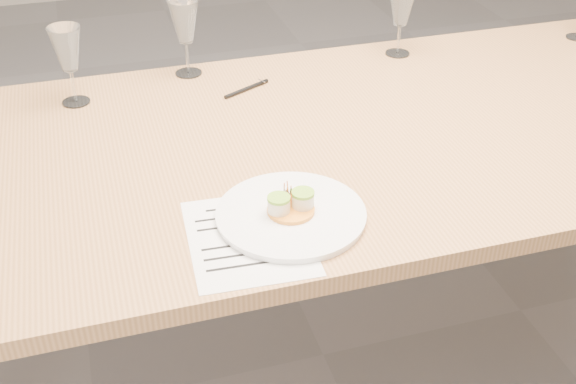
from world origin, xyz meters
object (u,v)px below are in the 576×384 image
object	(u,v)px
dinner_plate	(291,213)
ballpoint_pen	(247,89)
wine_glass_2	(185,23)
recipe_sheet	(248,237)
wine_glass_3	(402,7)
wine_glass_1	(67,51)
dining_table	(331,157)

from	to	relation	value
dinner_plate	ballpoint_pen	bearing A→B (deg)	84.54
ballpoint_pen	wine_glass_2	xyz separation A→B (m)	(-0.13, 0.15, 0.14)
recipe_sheet	wine_glass_2	distance (m)	0.79
dinner_plate	wine_glass_2	size ratio (longest dim) A/B	1.43
ballpoint_pen	wine_glass_3	size ratio (longest dim) A/B	0.68
dinner_plate	wine_glass_1	bearing A→B (deg)	120.52
wine_glass_2	wine_glass_1	bearing A→B (deg)	-163.11
dining_table	wine_glass_3	distance (m)	0.57
wine_glass_1	wine_glass_3	size ratio (longest dim) A/B	1.00
recipe_sheet	wine_glass_2	bearing A→B (deg)	91.48
dinner_plate	recipe_sheet	distance (m)	0.10
recipe_sheet	wine_glass_3	distance (m)	0.99
dinner_plate	dining_table	bearing A→B (deg)	57.55
wine_glass_1	wine_glass_2	size ratio (longest dim) A/B	0.97
dinner_plate	wine_glass_1	xyz separation A→B (m)	(-0.38, 0.65, 0.13)
recipe_sheet	wine_glass_2	size ratio (longest dim) A/B	1.45
dinner_plate	wine_glass_2	world-z (taller)	wine_glass_2
ballpoint_pen	recipe_sheet	bearing A→B (deg)	-131.12
ballpoint_pen	wine_glass_1	world-z (taller)	wine_glass_1
recipe_sheet	wine_glass_2	world-z (taller)	wine_glass_2
dining_table	wine_glass_1	world-z (taller)	wine_glass_1
ballpoint_pen	wine_glass_1	xyz separation A→B (m)	(-0.44, 0.06, 0.14)
dining_table	dinner_plate	size ratio (longest dim) A/B	8.01
dining_table	wine_glass_2	bearing A→B (deg)	121.39
dinner_plate	wine_glass_3	xyz separation A→B (m)	(0.54, 0.71, 0.13)
dinner_plate	recipe_sheet	bearing A→B (deg)	-159.31
dinner_plate	wine_glass_1	distance (m)	0.77
wine_glass_1	wine_glass_2	xyz separation A→B (m)	(0.31, 0.09, 0.00)
ballpoint_pen	dining_table	bearing A→B (deg)	-91.73
wine_glass_1	dinner_plate	bearing A→B (deg)	-59.48
dining_table	dinner_plate	distance (m)	0.37
recipe_sheet	ballpoint_pen	xyz separation A→B (m)	(0.15, 0.63, 0.00)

